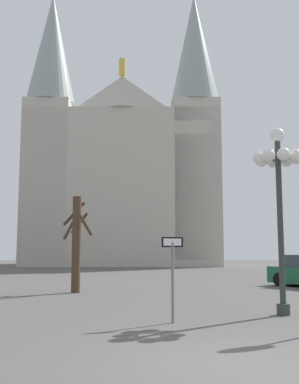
{
  "coord_description": "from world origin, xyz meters",
  "views": [
    {
      "loc": [
        -1.37,
        -7.25,
        1.81
      ],
      "look_at": [
        -1.11,
        20.64,
        5.26
      ],
      "focal_mm": 42.25,
      "sensor_mm": 36.0,
      "label": 1
    }
  ],
  "objects_px": {
    "cathedral": "(123,171)",
    "bare_tree": "(76,241)",
    "one_way_arrow_sign": "(173,269)",
    "street_lamp": "(279,178)"
  },
  "relations": [
    {
      "from": "one_way_arrow_sign",
      "to": "cathedral",
      "type": "bearing_deg",
      "value": 94.74
    },
    {
      "from": "one_way_arrow_sign",
      "to": "street_lamp",
      "type": "distance_m",
      "value": 4.12
    },
    {
      "from": "cathedral",
      "to": "bare_tree",
      "type": "xyz_separation_m",
      "value": [
        -0.49,
        -28.92,
        -7.92
      ]
    },
    {
      "from": "cathedral",
      "to": "one_way_arrow_sign",
      "type": "bearing_deg",
      "value": -85.26
    },
    {
      "from": "cathedral",
      "to": "bare_tree",
      "type": "bearing_deg",
      "value": -90.97
    },
    {
      "from": "one_way_arrow_sign",
      "to": "bare_tree",
      "type": "relative_size",
      "value": 0.53
    },
    {
      "from": "street_lamp",
      "to": "one_way_arrow_sign",
      "type": "bearing_deg",
      "value": -157.91
    },
    {
      "from": "cathedral",
      "to": "street_lamp",
      "type": "bearing_deg",
      "value": -80.17
    },
    {
      "from": "one_way_arrow_sign",
      "to": "street_lamp",
      "type": "height_order",
      "value": "street_lamp"
    },
    {
      "from": "cathedral",
      "to": "street_lamp",
      "type": "relative_size",
      "value": 5.7
    }
  ]
}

